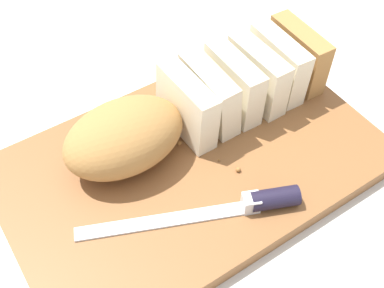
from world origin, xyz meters
TOP-DOWN VIEW (x-y plane):
  - ground_plane at (0.00, 0.00)m, footprint 3.00×3.00m
  - cutting_board at (0.00, 0.00)m, footprint 0.48×0.31m
  - bread_loaf at (0.03, 0.05)m, footprint 0.38×0.11m
  - bread_knife at (0.01, -0.10)m, footprint 0.25×0.13m
  - crumb_near_knife at (0.00, 0.03)m, footprint 0.01×0.01m
  - crumb_near_loaf at (0.03, -0.02)m, footprint 0.00×0.00m
  - crumb_stray_left at (0.06, 0.05)m, footprint 0.00×0.00m
  - crumb_stray_right at (0.04, -0.05)m, footprint 0.01×0.01m

SIDE VIEW (x-z plane):
  - ground_plane at x=0.00m, z-range 0.00..0.00m
  - cutting_board at x=0.00m, z-range 0.00..0.02m
  - crumb_near_loaf at x=0.03m, z-range 0.02..0.03m
  - crumb_stray_left at x=0.06m, z-range 0.02..0.03m
  - crumb_near_knife at x=0.00m, z-range 0.02..0.03m
  - crumb_stray_right at x=0.04m, z-range 0.02..0.03m
  - bread_knife at x=0.01m, z-range 0.02..0.04m
  - bread_loaf at x=0.03m, z-range 0.02..0.11m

